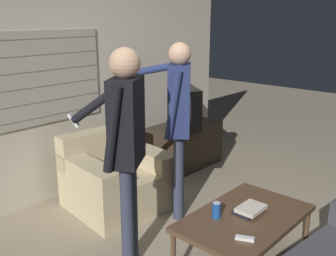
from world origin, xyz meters
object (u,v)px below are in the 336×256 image
soda_can (216,210)px  spare_remote (245,238)px  armchair_beige (115,178)px  book_stack (250,210)px  coffee_table (245,220)px  person_left_standing (125,133)px  tv (185,105)px  person_right_standing (178,109)px

soda_can → spare_remote: size_ratio=0.93×
armchair_beige → book_stack: bearing=97.5°
coffee_table → book_stack: 0.09m
person_left_standing → spare_remote: bearing=-107.1°
armchair_beige → book_stack: (0.03, -1.59, 0.19)m
armchair_beige → spare_remote: bearing=85.9°
armchair_beige → tv: bearing=-165.4°
book_stack → soda_can: 0.28m
soda_can → spare_remote: bearing=-110.9°
spare_remote → person_right_standing: bearing=37.4°
spare_remote → tv: bearing=24.3°
person_left_standing → spare_remote: 1.14m
book_stack → spare_remote: bearing=-154.0°
person_left_standing → coffee_table: bearing=-85.8°
coffee_table → tv: size_ratio=1.37×
person_right_standing → soda_can: 1.11m
coffee_table → person_left_standing: (-0.56, 0.73, 0.69)m
tv → soda_can: size_ratio=6.28×
tv → person_right_standing: size_ratio=0.46×
person_right_standing → spare_remote: size_ratio=12.78×
armchair_beige → person_right_standing: person_right_standing is taller
person_left_standing → soda_can: size_ratio=13.83×
coffee_table → spare_remote: bearing=-148.9°
coffee_table → book_stack: size_ratio=4.52×
armchair_beige → person_left_standing: 1.32m
spare_remote → person_left_standing: bearing=81.7°
person_left_standing → spare_remote: person_left_standing is taller
tv → soda_can: tv is taller
book_stack → armchair_beige: bearing=91.0°
armchair_beige → tv: tv is taller
coffee_table → tv: 2.31m
book_stack → soda_can: size_ratio=1.91×
coffee_table → book_stack: bearing=-2.8°
armchair_beige → soda_can: armchair_beige is taller
tv → spare_remote: bearing=-5.6°
coffee_table → person_right_standing: 1.22m
person_left_standing → soda_can: person_left_standing is taller
spare_remote → armchair_beige: bearing=54.8°
person_right_standing → spare_remote: person_right_standing is taller
book_stack → spare_remote: 0.40m
person_left_standing → book_stack: bearing=-82.9°
person_right_standing → spare_remote: bearing=-156.7°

